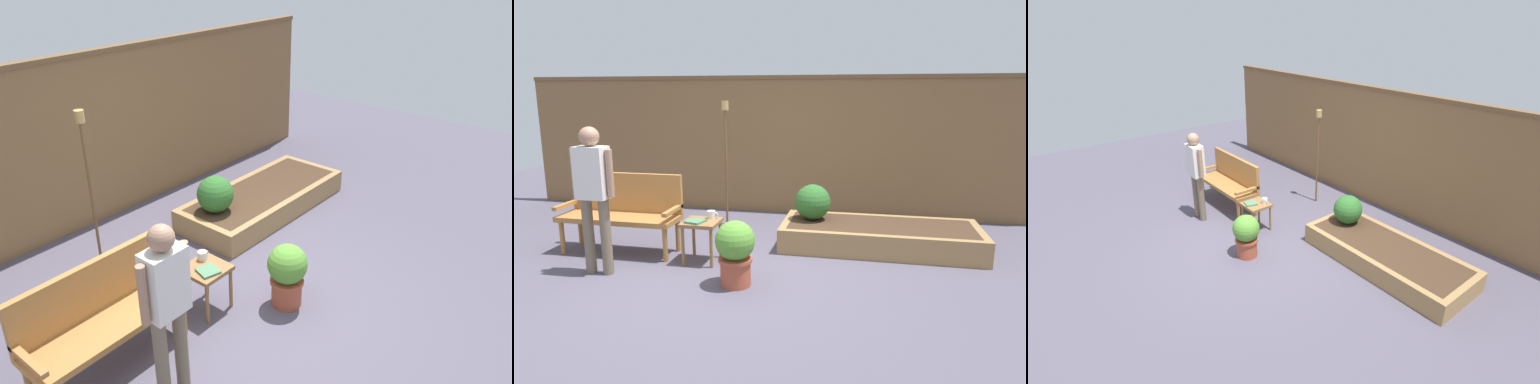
# 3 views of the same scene
# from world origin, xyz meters

# --- Properties ---
(ground_plane) EXTENTS (14.00, 14.00, 0.00)m
(ground_plane) POSITION_xyz_m (0.00, 0.00, 0.00)
(ground_plane) COLOR #514C5B
(fence_back) EXTENTS (8.40, 0.14, 2.16)m
(fence_back) POSITION_xyz_m (0.00, 2.60, 1.09)
(fence_back) COLOR brown
(fence_back) RESTS_ON ground_plane
(garden_bench) EXTENTS (1.44, 0.48, 0.94)m
(garden_bench) POSITION_xyz_m (-1.43, 0.39, 0.54)
(garden_bench) COLOR #A87038
(garden_bench) RESTS_ON ground_plane
(side_table) EXTENTS (0.40, 0.40, 0.48)m
(side_table) POSITION_xyz_m (-0.37, 0.21, 0.40)
(side_table) COLOR olive
(side_table) RESTS_ON ground_plane
(cup_on_table) EXTENTS (0.13, 0.09, 0.09)m
(cup_on_table) POSITION_xyz_m (-0.29, 0.33, 0.53)
(cup_on_table) COLOR silver
(cup_on_table) RESTS_ON side_table
(book_on_table) EXTENTS (0.23, 0.23, 0.02)m
(book_on_table) POSITION_xyz_m (-0.41, 0.14, 0.49)
(book_on_table) COLOR #4C7A56
(book_on_table) RESTS_ON side_table
(potted_boxwood) EXTENTS (0.40, 0.40, 0.67)m
(potted_boxwood) POSITION_xyz_m (0.19, -0.35, 0.37)
(potted_boxwood) COLOR #A84C33
(potted_boxwood) RESTS_ON ground_plane
(raised_planter_bed) EXTENTS (2.40, 1.00, 0.30)m
(raised_planter_bed) POSITION_xyz_m (1.63, 1.10, 0.15)
(raised_planter_bed) COLOR #997547
(raised_planter_bed) RESTS_ON ground_plane
(shrub_near_bench) EXTENTS (0.45, 0.45, 0.45)m
(shrub_near_bench) POSITION_xyz_m (0.78, 1.17, 0.53)
(shrub_near_bench) COLOR brown
(shrub_near_bench) RESTS_ON raised_planter_bed
(tiki_torch) EXTENTS (0.10, 0.10, 1.78)m
(tiki_torch) POSITION_xyz_m (-0.54, 1.73, 1.21)
(tiki_torch) COLOR brown
(tiki_torch) RESTS_ON ground_plane
(person_by_bench) EXTENTS (0.47, 0.20, 1.56)m
(person_by_bench) POSITION_xyz_m (-1.32, -0.35, 0.93)
(person_by_bench) COLOR #70604C
(person_by_bench) RESTS_ON ground_plane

